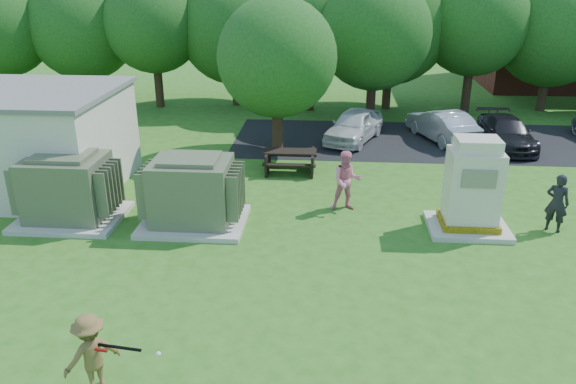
# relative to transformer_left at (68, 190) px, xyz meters

# --- Properties ---
(ground) EXTENTS (120.00, 120.00, 0.00)m
(ground) POSITION_rel_transformer_left_xyz_m (6.50, -4.50, -0.97)
(ground) COLOR #2D6619
(ground) RESTS_ON ground
(parking_strip) EXTENTS (20.00, 6.00, 0.01)m
(parking_strip) POSITION_rel_transformer_left_xyz_m (13.50, 9.00, -0.96)
(parking_strip) COLOR #232326
(parking_strip) RESTS_ON ground
(transformer_left) EXTENTS (3.00, 2.40, 2.07)m
(transformer_left) POSITION_rel_transformer_left_xyz_m (0.00, 0.00, 0.00)
(transformer_left) COLOR beige
(transformer_left) RESTS_ON ground
(transformer_right) EXTENTS (3.00, 2.40, 2.07)m
(transformer_right) POSITION_rel_transformer_left_xyz_m (3.70, 0.00, 0.00)
(transformer_right) COLOR beige
(transformer_right) RESTS_ON ground
(generator_cabinet) EXTENTS (2.24, 1.83, 2.72)m
(generator_cabinet) POSITION_rel_transformer_left_xyz_m (11.61, 0.25, 0.22)
(generator_cabinet) COLOR beige
(generator_cabinet) RESTS_ON ground
(picnic_table) EXTENTS (1.90, 1.43, 0.81)m
(picnic_table) POSITION_rel_transformer_left_xyz_m (6.18, 4.66, -0.46)
(picnic_table) COLOR black
(picnic_table) RESTS_ON ground
(batter) EXTENTS (1.13, 1.10, 1.55)m
(batter) POSITION_rel_transformer_left_xyz_m (3.56, -6.96, -0.19)
(batter) COLOR brown
(batter) RESTS_ON ground
(person_by_generator) EXTENTS (0.75, 0.67, 1.71)m
(person_by_generator) POSITION_rel_transformer_left_xyz_m (14.03, 0.36, -0.11)
(person_by_generator) COLOR black
(person_by_generator) RESTS_ON ground
(person_at_picnic) EXTENTS (1.01, 0.84, 1.88)m
(person_at_picnic) POSITION_rel_transformer_left_xyz_m (8.15, 1.42, -0.03)
(person_at_picnic) COLOR pink
(person_at_picnic) RESTS_ON ground
(car_white) EXTENTS (2.97, 4.28, 1.35)m
(car_white) POSITION_rel_transformer_left_xyz_m (8.62, 8.80, -0.29)
(car_white) COLOR silver
(car_white) RESTS_ON ground
(car_silver_a) EXTENTS (2.74, 4.28, 1.33)m
(car_silver_a) POSITION_rel_transformer_left_xyz_m (12.40, 9.20, -0.30)
(car_silver_a) COLOR #BAB9BE
(car_silver_a) RESTS_ON ground
(car_dark) EXTENTS (1.88, 4.26, 1.22)m
(car_dark) POSITION_rel_transformer_left_xyz_m (14.88, 8.43, -0.36)
(car_dark) COLOR black
(car_dark) RESTS_ON ground
(batting_equipment) EXTENTS (1.20, 0.22, 0.11)m
(batting_equipment) POSITION_rel_transformer_left_xyz_m (4.16, -7.08, 0.04)
(batting_equipment) COLOR black
(batting_equipment) RESTS_ON ground
(tree_row) EXTENTS (41.30, 13.30, 7.30)m
(tree_row) POSITION_rel_transformer_left_xyz_m (8.25, 14.00, 3.18)
(tree_row) COLOR #47301E
(tree_row) RESTS_ON ground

